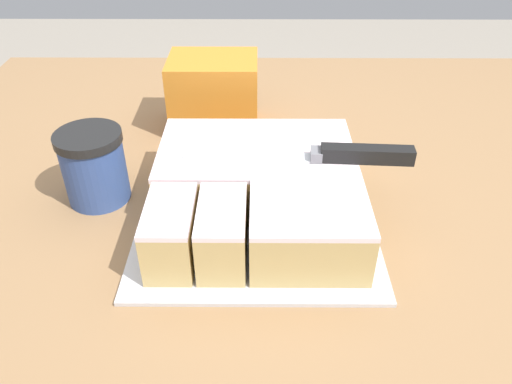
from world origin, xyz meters
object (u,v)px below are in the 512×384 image
knife (343,155)px  coffee_cup (94,166)px  cake_board (256,216)px  cake (258,191)px  storage_box (214,93)px

knife → coffee_cup: (-0.36, 0.03, -0.04)m
cake_board → cake: size_ratio=1.17×
knife → cake_board: bearing=13.3°
cake_board → coffee_cup: coffee_cup is taller
cake_board → coffee_cup: size_ratio=3.05×
cake_board → storage_box: size_ratio=2.13×
cake_board → knife: 0.15m
knife → coffee_cup: coffee_cup is taller
coffee_cup → storage_box: size_ratio=0.70×
knife → coffee_cup: 0.37m
cake → cake_board: bearing=-135.7°
cake → coffee_cup: coffee_cup is taller
coffee_cup → storage_box: storage_box is taller
cake → storage_box: (-0.08, 0.28, 0.02)m
coffee_cup → storage_box: (0.16, 0.24, 0.01)m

